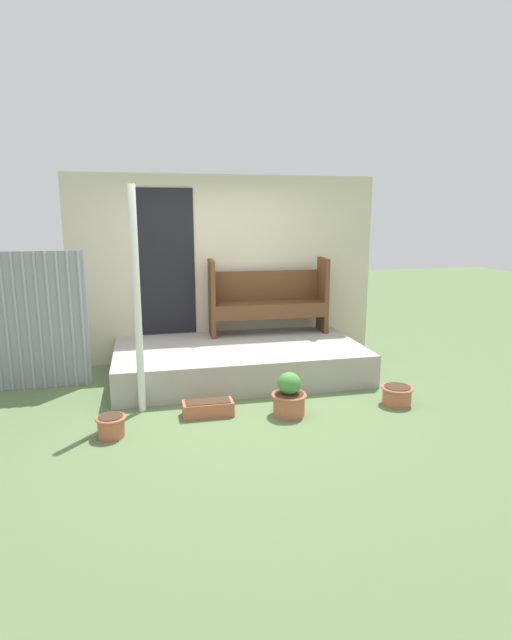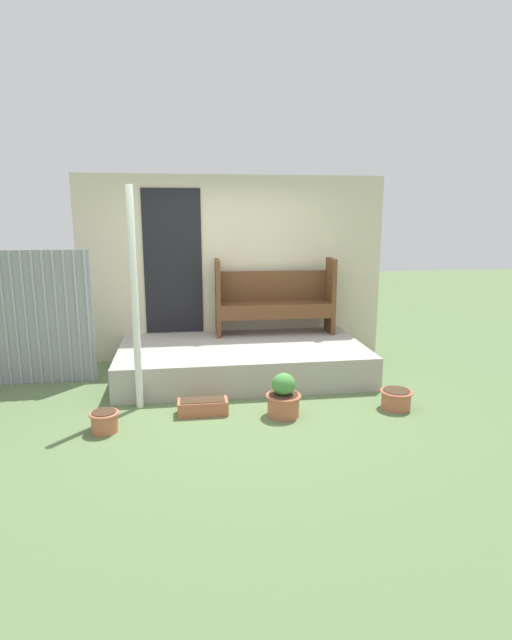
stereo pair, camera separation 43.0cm
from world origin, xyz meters
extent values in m
plane|color=#5B7547|center=(0.00, 0.00, 0.00)|extent=(24.00, 24.00, 0.00)
cube|color=#A8A399|center=(0.18, 0.86, 0.20)|extent=(3.14, 1.72, 0.40)
cube|color=beige|center=(0.18, 1.75, 1.30)|extent=(4.34, 0.06, 2.60)
cube|color=black|center=(-0.68, 1.71, 1.41)|extent=(0.80, 0.02, 2.00)
cylinder|color=#979CA5|center=(-2.57, 0.90, 0.83)|extent=(0.04, 0.04, 1.65)
cylinder|color=#979CA5|center=(-2.45, 0.90, 0.83)|extent=(0.04, 0.04, 1.65)
cylinder|color=#979CA5|center=(-2.33, 0.90, 0.83)|extent=(0.04, 0.04, 1.65)
cylinder|color=#979CA5|center=(-2.21, 0.90, 0.83)|extent=(0.04, 0.04, 1.65)
cylinder|color=#979CA5|center=(-2.09, 0.90, 0.83)|extent=(0.04, 0.04, 1.65)
cylinder|color=#979CA5|center=(-1.97, 0.90, 0.83)|extent=(0.04, 0.04, 1.65)
cylinder|color=#979CA5|center=(-1.84, 0.90, 0.83)|extent=(0.04, 0.04, 1.65)
cylinder|color=#979CA5|center=(-1.72, 0.90, 0.83)|extent=(0.04, 0.04, 1.65)
cylinder|color=white|center=(-1.06, -0.08, 1.18)|extent=(0.08, 0.08, 2.36)
cube|color=brown|center=(-0.08, 1.46, 0.93)|extent=(0.07, 0.40, 1.06)
cube|color=brown|center=(1.52, 1.41, 0.93)|extent=(0.07, 0.40, 1.06)
cube|color=brown|center=(0.72, 1.43, 0.83)|extent=(1.55, 0.44, 0.04)
cube|color=brown|center=(0.71, 1.25, 0.73)|extent=(1.54, 0.07, 0.16)
cube|color=brown|center=(0.72, 1.61, 1.06)|extent=(1.54, 0.08, 0.43)
cylinder|color=#B76647|center=(-1.34, -0.67, 0.10)|extent=(0.25, 0.25, 0.20)
torus|color=#B76647|center=(-1.34, -0.67, 0.19)|extent=(0.29, 0.29, 0.02)
cylinder|color=#422D1E|center=(-1.34, -0.67, 0.20)|extent=(0.23, 0.23, 0.01)
cylinder|color=#B76647|center=(0.45, -0.54, 0.12)|extent=(0.33, 0.33, 0.23)
torus|color=#B76647|center=(0.45, -0.54, 0.22)|extent=(0.37, 0.37, 0.02)
cylinder|color=#422D1E|center=(0.45, -0.54, 0.24)|extent=(0.30, 0.30, 0.01)
ellipsoid|color=#478C3D|center=(0.45, -0.54, 0.35)|extent=(0.25, 0.25, 0.23)
cylinder|color=#B76647|center=(1.70, -0.52, 0.10)|extent=(0.31, 0.31, 0.20)
torus|color=#B76647|center=(1.70, -0.52, 0.19)|extent=(0.35, 0.35, 0.02)
cylinder|color=#422D1E|center=(1.70, -0.52, 0.20)|extent=(0.29, 0.29, 0.01)
cube|color=#B26042|center=(-0.38, -0.37, 0.08)|extent=(0.53, 0.23, 0.15)
cube|color=#422D1E|center=(-0.38, -0.37, 0.16)|extent=(0.46, 0.19, 0.01)
camera|label=1|loc=(-0.98, -5.27, 2.08)|focal=28.00mm
camera|label=2|loc=(-0.55, -5.35, 2.08)|focal=28.00mm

